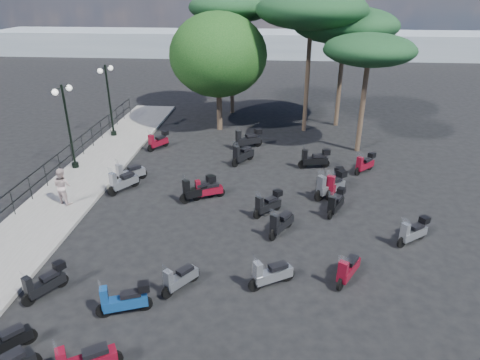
# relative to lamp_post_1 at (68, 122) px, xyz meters

# --- Properties ---
(ground) EXTENTS (120.00, 120.00, 0.00)m
(ground) POSITION_rel_lamp_post_1_xyz_m (7.46, -5.77, -2.61)
(ground) COLOR black
(ground) RESTS_ON ground
(sidewalk) EXTENTS (3.00, 30.00, 0.15)m
(sidewalk) POSITION_rel_lamp_post_1_xyz_m (0.96, -2.77, -2.54)
(sidewalk) COLOR slate
(sidewalk) RESTS_ON ground
(railing) EXTENTS (0.04, 26.04, 1.10)m
(railing) POSITION_rel_lamp_post_1_xyz_m (-0.34, -2.97, -1.71)
(railing) COLOR black
(railing) RESTS_ON sidewalk
(lamp_post_1) EXTENTS (0.55, 1.24, 4.32)m
(lamp_post_1) POSITION_rel_lamp_post_1_xyz_m (0.00, 0.00, 0.00)
(lamp_post_1) COLOR black
(lamp_post_1) RESTS_ON sidewalk
(lamp_post_2) EXTENTS (0.58, 1.24, 4.35)m
(lamp_post_2) POSITION_rel_lamp_post_1_xyz_m (0.17, 5.19, 0.02)
(lamp_post_2) COLOR black
(lamp_post_2) RESTS_ON sidewalk
(pedestrian_far) EXTENTS (0.96, 0.87, 1.62)m
(pedestrian_far) POSITION_rel_lamp_post_1_xyz_m (1.28, -3.85, -1.65)
(pedestrian_far) COLOR #C2A9A6
(pedestrian_far) RESTS_ON sidewalk
(scooter_1) EXTENTS (1.09, 1.23, 1.23)m
(scooter_1) POSITION_rel_lamp_post_1_xyz_m (3.48, -11.96, -2.18)
(scooter_1) COLOR black
(scooter_1) RESTS_ON ground
(scooter_2) EXTENTS (0.96, 1.38, 1.23)m
(scooter_2) POSITION_rel_lamp_post_1_xyz_m (3.37, -9.59, -2.15)
(scooter_2) COLOR black
(scooter_2) RESTS_ON ground
(scooter_3) EXTENTS (1.08, 1.54, 1.41)m
(scooter_3) POSITION_rel_lamp_post_1_xyz_m (3.34, -2.26, -2.12)
(scooter_3) COLOR black
(scooter_3) RESTS_ON ground
(scooter_4) EXTENTS (1.30, 1.30, 1.38)m
(scooter_4) POSITION_rel_lamp_post_1_xyz_m (3.33, -1.25, -2.13)
(scooter_4) COLOR black
(scooter_4) RESTS_ON ground
(scooter_5) EXTENTS (1.02, 1.42, 1.28)m
(scooter_5) POSITION_rel_lamp_post_1_xyz_m (3.52, 3.39, -2.13)
(scooter_5) COLOR black
(scooter_5) RESTS_ON ground
(scooter_7) EXTENTS (1.58, 0.79, 1.31)m
(scooter_7) POSITION_rel_lamp_post_1_xyz_m (6.09, -10.17, -2.12)
(scooter_7) COLOR black
(scooter_7) RESTS_ON ground
(scooter_8) EXTENTS (1.00, 1.28, 1.22)m
(scooter_8) POSITION_rel_lamp_post_1_xyz_m (7.47, -8.97, -2.19)
(scooter_8) COLOR black
(scooter_8) RESTS_ON ground
(scooter_9) EXTENTS (1.44, 0.82, 1.23)m
(scooter_9) POSITION_rel_lamp_post_1_xyz_m (7.37, -2.65, -2.18)
(scooter_9) COLOR black
(scooter_9) RESTS_ON ground
(scooter_10) EXTENTS (1.12, 1.53, 1.42)m
(scooter_10) POSITION_rel_lamp_post_1_xyz_m (8.61, 1.63, -2.12)
(scooter_10) COLOR black
(scooter_10) RESTS_ON ground
(scooter_13) EXTENTS (1.49, 0.98, 1.33)m
(scooter_13) POSITION_rel_lamp_post_1_xyz_m (10.33, -8.54, -2.15)
(scooter_13) COLOR black
(scooter_13) RESTS_ON ground
(scooter_14) EXTENTS (1.20, 1.22, 1.24)m
(scooter_14) POSITION_rel_lamp_post_1_xyz_m (10.12, -3.84, -2.14)
(scooter_14) COLOR black
(scooter_14) RESTS_ON ground
(scooter_15) EXTENTS (1.54, 1.18, 1.41)m
(scooter_15) POSITION_rel_lamp_post_1_xyz_m (6.99, -2.82, -2.08)
(scooter_15) COLOR black
(scooter_15) RESTS_ON ground
(scooter_16) EXTENTS (1.70, 1.04, 1.47)m
(scooter_16) POSITION_rel_lamp_post_1_xyz_m (8.73, 3.99, -2.06)
(scooter_16) COLOR black
(scooter_16) RESTS_ON ground
(scooter_18) EXTENTS (0.94, 1.45, 1.29)m
(scooter_18) POSITION_rel_lamp_post_1_xyz_m (12.82, -8.07, -2.16)
(scooter_18) COLOR black
(scooter_18) RESTS_ON ground
(scooter_19) EXTENTS (0.98, 1.47, 1.32)m
(scooter_19) POSITION_rel_lamp_post_1_xyz_m (10.66, -5.34, -2.15)
(scooter_19) COLOR black
(scooter_19) RESTS_ON ground
(scooter_20) EXTENTS (0.88, 1.45, 1.25)m
(scooter_20) POSITION_rel_lamp_post_1_xyz_m (12.96, -3.50, -2.14)
(scooter_20) COLOR black
(scooter_20) RESTS_ON ground
(scooter_21) EXTENTS (1.68, 0.63, 1.35)m
(scooter_21) POSITION_rel_lamp_post_1_xyz_m (12.41, 1.30, -2.10)
(scooter_21) COLOR black
(scooter_21) RESTS_ON ground
(scooter_24) EXTENTS (1.34, 1.08, 1.25)m
(scooter_24) POSITION_rel_lamp_post_1_xyz_m (15.57, -5.56, -2.14)
(scooter_24) COLOR black
(scooter_24) RESTS_ON ground
(scooter_25) EXTENTS (1.54, 1.36, 1.49)m
(scooter_25) POSITION_rel_lamp_post_1_xyz_m (12.90, -1.97, -2.05)
(scooter_25) COLOR black
(scooter_25) RESTS_ON ground
(scooter_26) EXTENTS (0.96, 1.72, 1.46)m
(scooter_26) POSITION_rel_lamp_post_1_xyz_m (13.08, -1.69, -2.06)
(scooter_26) COLOR black
(scooter_26) RESTS_ON ground
(scooter_27) EXTENTS (1.18, 1.23, 1.24)m
(scooter_27) POSITION_rel_lamp_post_1_xyz_m (14.94, 0.97, -2.15)
(scooter_27) COLOR black
(scooter_27) RESTS_ON ground
(broadleaf_tree) EXTENTS (6.08, 6.08, 7.40)m
(broadleaf_tree) POSITION_rel_lamp_post_1_xyz_m (6.62, 7.38, 2.20)
(broadleaf_tree) COLOR #38281E
(broadleaf_tree) RESTS_ON ground
(pine_0) EXTENTS (6.66, 6.66, 8.61)m
(pine_0) POSITION_rel_lamp_post_1_xyz_m (12.19, 7.62, 4.82)
(pine_0) COLOR #38281E
(pine_0) RESTS_ON ground
(pine_1) EXTENTS (6.57, 6.57, 7.64)m
(pine_1) POSITION_rel_lamp_post_1_xyz_m (14.42, 8.96, 3.86)
(pine_1) COLOR #38281E
(pine_1) RESTS_ON ground
(pine_2) EXTENTS (5.88, 5.88, 8.41)m
(pine_2) POSITION_rel_lamp_post_1_xyz_m (7.05, 11.36, 4.74)
(pine_2) COLOR #38281E
(pine_2) RESTS_ON ground
(pine_3) EXTENTS (4.88, 4.88, 6.54)m
(pine_3) POSITION_rel_lamp_post_1_xyz_m (15.10, 4.13, 3.04)
(pine_3) COLOR #38281E
(pine_3) RESTS_ON ground
(distant_hills) EXTENTS (70.00, 8.00, 3.00)m
(distant_hills) POSITION_rel_lamp_post_1_xyz_m (7.46, 39.23, -1.11)
(distant_hills) COLOR gray
(distant_hills) RESTS_ON ground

